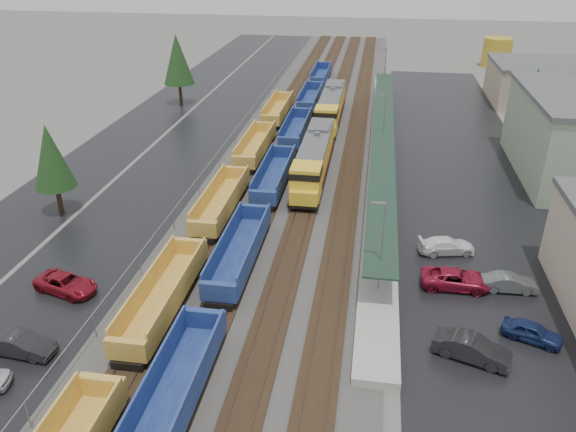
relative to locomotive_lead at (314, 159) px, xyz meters
name	(u,v)px	position (x,y,z in m)	size (l,w,h in m)	color
ballast_strip	(314,129)	(-2.00, 17.96, -2.36)	(20.00, 160.00, 0.08)	#302D2B
trackbed	(314,128)	(-2.00, 17.96, -2.25)	(14.60, 160.00, 0.22)	black
west_parking_lot	(212,124)	(-17.00, 17.96, -2.39)	(10.00, 160.00, 0.02)	black
west_road	(147,121)	(-27.00, 17.96, -2.39)	(9.00, 160.00, 0.02)	black
east_commuter_lot	(460,162)	(17.00, 7.96, -2.39)	(16.00, 100.00, 0.02)	black
station_platform	(382,152)	(7.50, 7.97, -1.67)	(3.00, 80.00, 8.00)	#9E9B93
chainlink_fence	(246,119)	(-11.50, 16.40, -0.79)	(0.08, 160.04, 2.02)	gray
distant_hills	(482,9)	(42.79, 168.64, -2.40)	(301.00, 140.00, 25.20)	#4D5B46
tree_west_near	(51,157)	(-24.00, -12.04, 3.42)	(3.96, 3.96, 9.00)	#332316
tree_west_far	(177,59)	(-25.00, 27.96, 4.72)	(4.84, 4.84, 11.00)	#332316
tree_east	(533,96)	(26.00, 15.96, 4.07)	(4.40, 4.40, 10.00)	#332316
locomotive_lead	(314,159)	(0.00, 0.00, 0.00)	(3.02, 19.91, 4.51)	black
locomotive_trail	(331,108)	(0.00, 21.00, 0.00)	(3.02, 19.91, 4.51)	black
well_string_yellow	(197,242)	(-8.00, -18.03, -1.20)	(2.78, 94.99, 2.46)	#C48036
well_string_blue	(275,176)	(-4.00, -2.69, -1.19)	(2.81, 112.24, 2.49)	navy
storage_tank	(497,52)	(30.38, 65.76, 0.48)	(5.77, 5.77, 5.77)	gold
parked_car_west_b	(21,345)	(-15.59, -32.29, -1.65)	(4.56, 1.59, 1.50)	black
parked_car_west_c	(66,284)	(-16.34, -25.08, -1.70)	(5.05, 2.33, 1.40)	maroon
parked_car_east_a	(472,349)	(13.58, -28.16, -1.59)	(4.93, 1.72, 1.63)	black
parked_car_east_b	(456,279)	(13.44, -19.79, -1.66)	(5.33, 2.46, 1.48)	maroon
parked_car_east_c	(447,246)	(13.26, -14.45, -1.70)	(4.83, 1.96, 1.40)	white
parked_car_east_d	(532,332)	(17.92, -25.59, -1.73)	(3.97, 1.60, 1.35)	navy
parked_car_east_e	(509,283)	(17.50, -19.64, -1.72)	(4.17, 1.45, 1.37)	#545759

